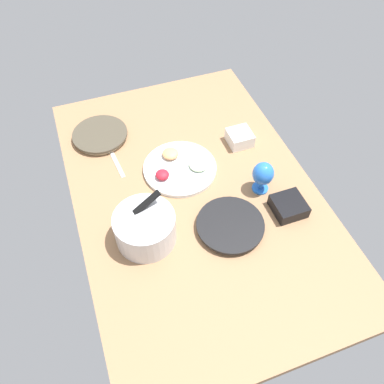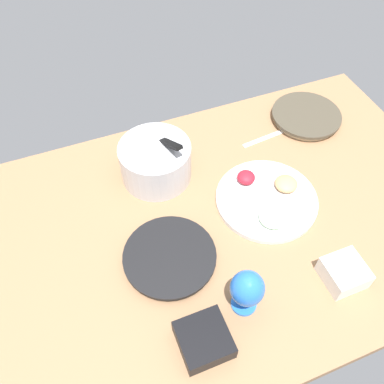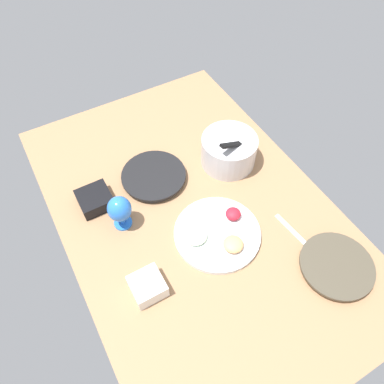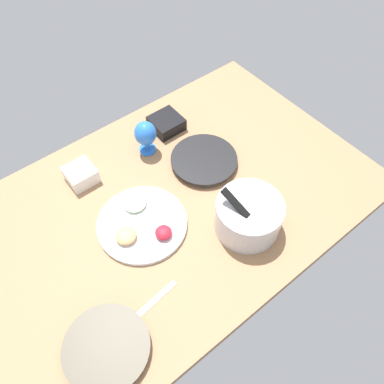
{
  "view_description": "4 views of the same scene",
  "coord_description": "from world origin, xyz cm",
  "px_view_note": "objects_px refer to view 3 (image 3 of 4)",
  "views": [
    {
      "loc": [
        -100.59,
        37.39,
        135.06
      ],
      "look_at": [
        -4.81,
        2.96,
        6.74
      ],
      "focal_mm": 36.47,
      "sensor_mm": 36.0,
      "label": 1
    },
    {
      "loc": [
        -38.83,
        -65.87,
        109.94
      ],
      "look_at": [
        -8.98,
        9.73,
        6.74
      ],
      "focal_mm": 38.43,
      "sensor_mm": 36.0,
      "label": 2
    },
    {
      "loc": [
        73.01,
        -42.51,
        125.49
      ],
      "look_at": [
        -3.99,
        1.19,
        6.74
      ],
      "focal_mm": 34.46,
      "sensor_mm": 36.0,
      "label": 3
    },
    {
      "loc": [
        46.07,
        71.48,
        124.09
      ],
      "look_at": [
        -6.45,
        5.33,
        6.74
      ],
      "focal_mm": 35.83,
      "sensor_mm": 36.0,
      "label": 4
    }
  ],
  "objects_px": {
    "dinner_plate_right": "(336,266)",
    "fruit_platter": "(218,233)",
    "mixing_bowl": "(229,150)",
    "square_bowl_black": "(95,199)",
    "hurricane_glass_blue": "(120,210)",
    "dinner_plate_left": "(154,176)",
    "square_bowl_white": "(147,286)"
  },
  "relations": [
    {
      "from": "mixing_bowl",
      "to": "fruit_platter",
      "type": "bearing_deg",
      "value": -38.62
    },
    {
      "from": "mixing_bowl",
      "to": "hurricane_glass_blue",
      "type": "bearing_deg",
      "value": -82.29
    },
    {
      "from": "dinner_plate_right",
      "to": "square_bowl_black",
      "type": "relative_size",
      "value": 2.07
    },
    {
      "from": "dinner_plate_right",
      "to": "hurricane_glass_blue",
      "type": "relative_size",
      "value": 1.72
    },
    {
      "from": "fruit_platter",
      "to": "square_bowl_white",
      "type": "relative_size",
      "value": 3.01
    },
    {
      "from": "mixing_bowl",
      "to": "dinner_plate_left",
      "type": "bearing_deg",
      "value": -102.0
    },
    {
      "from": "mixing_bowl",
      "to": "square_bowl_black",
      "type": "relative_size",
      "value": 1.86
    },
    {
      "from": "dinner_plate_right",
      "to": "mixing_bowl",
      "type": "relative_size",
      "value": 1.11
    },
    {
      "from": "fruit_platter",
      "to": "hurricane_glass_blue",
      "type": "distance_m",
      "value": 0.39
    },
    {
      "from": "dinner_plate_left",
      "to": "dinner_plate_right",
      "type": "bearing_deg",
      "value": 29.04
    },
    {
      "from": "dinner_plate_right",
      "to": "fruit_platter",
      "type": "relative_size",
      "value": 0.8
    },
    {
      "from": "dinner_plate_left",
      "to": "square_bowl_black",
      "type": "height_order",
      "value": "square_bowl_black"
    },
    {
      "from": "dinner_plate_right",
      "to": "fruit_platter",
      "type": "height_order",
      "value": "fruit_platter"
    },
    {
      "from": "dinner_plate_left",
      "to": "mixing_bowl",
      "type": "bearing_deg",
      "value": 78.0
    },
    {
      "from": "mixing_bowl",
      "to": "square_bowl_black",
      "type": "distance_m",
      "value": 0.61
    },
    {
      "from": "dinner_plate_left",
      "to": "dinner_plate_right",
      "type": "relative_size",
      "value": 1.04
    },
    {
      "from": "hurricane_glass_blue",
      "to": "dinner_plate_left",
      "type": "bearing_deg",
      "value": 124.93
    },
    {
      "from": "hurricane_glass_blue",
      "to": "dinner_plate_right",
      "type": "bearing_deg",
      "value": 46.82
    },
    {
      "from": "square_bowl_black",
      "to": "fruit_platter",
      "type": "bearing_deg",
      "value": 43.43
    },
    {
      "from": "dinner_plate_right",
      "to": "hurricane_glass_blue",
      "type": "xyz_separation_m",
      "value": [
        -0.56,
        -0.6,
        0.08
      ]
    },
    {
      "from": "fruit_platter",
      "to": "square_bowl_black",
      "type": "distance_m",
      "value": 0.52
    },
    {
      "from": "square_bowl_white",
      "to": "mixing_bowl",
      "type": "bearing_deg",
      "value": 122.99
    },
    {
      "from": "mixing_bowl",
      "to": "square_bowl_white",
      "type": "xyz_separation_m",
      "value": [
        0.37,
        -0.58,
        -0.04
      ]
    },
    {
      "from": "fruit_platter",
      "to": "hurricane_glass_blue",
      "type": "height_order",
      "value": "hurricane_glass_blue"
    },
    {
      "from": "fruit_platter",
      "to": "dinner_plate_left",
      "type": "bearing_deg",
      "value": -166.4
    },
    {
      "from": "mixing_bowl",
      "to": "hurricane_glass_blue",
      "type": "xyz_separation_m",
      "value": [
        0.07,
        -0.54,
        0.02
      ]
    },
    {
      "from": "square_bowl_white",
      "to": "dinner_plate_left",
      "type": "bearing_deg",
      "value": 151.68
    },
    {
      "from": "dinner_plate_left",
      "to": "mixing_bowl",
      "type": "xyz_separation_m",
      "value": [
        0.07,
        0.34,
        0.06
      ]
    },
    {
      "from": "dinner_plate_left",
      "to": "fruit_platter",
      "type": "xyz_separation_m",
      "value": [
        0.38,
        0.09,
        -0.0
      ]
    },
    {
      "from": "dinner_plate_left",
      "to": "hurricane_glass_blue",
      "type": "relative_size",
      "value": 1.78
    },
    {
      "from": "dinner_plate_left",
      "to": "hurricane_glass_blue",
      "type": "height_order",
      "value": "hurricane_glass_blue"
    },
    {
      "from": "dinner_plate_right",
      "to": "square_bowl_black",
      "type": "xyz_separation_m",
      "value": [
        -0.71,
        -0.66,
        0.02
      ]
    }
  ]
}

